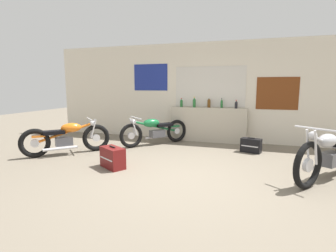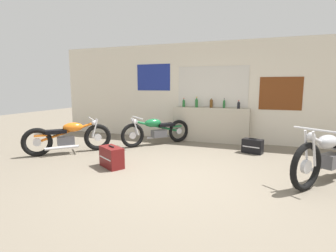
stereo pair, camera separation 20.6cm
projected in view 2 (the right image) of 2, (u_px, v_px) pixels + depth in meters
The scene contains 13 objects.
ground_plane at pixel (176, 179), 4.49m from camera, with size 24.00×24.00×0.00m, color #706656.
wall_back at pixel (214, 92), 7.41m from camera, with size 10.00×0.07×2.80m.
sill_counter at pixel (210, 125), 7.41m from camera, with size 2.14×0.28×0.97m.
bottle_leftmost at pixel (184, 103), 7.59m from camera, with size 0.08×0.08×0.26m.
bottle_left_center at pixel (197, 103), 7.43m from camera, with size 0.08×0.08×0.30m.
bottle_center at pixel (211, 103), 7.33m from camera, with size 0.09×0.09×0.29m.
bottle_right_center at pixel (224, 104), 7.23m from camera, with size 0.06×0.06×0.26m.
bottle_rightmost at pixel (239, 105), 7.01m from camera, with size 0.07×0.07×0.23m.
motorcycle_silver at pixel (329, 156), 4.29m from camera, with size 1.34×1.71×0.95m.
motorcycle_green at pixel (157, 130), 7.06m from camera, with size 1.38×1.61×0.79m.
motorcycle_orange at pixel (69, 137), 6.15m from camera, with size 1.46×1.51×0.81m.
hard_case_black at pixel (253, 146), 6.19m from camera, with size 0.51×0.34×0.36m.
hard_case_darkred at pixel (112, 157), 5.11m from camera, with size 0.61×0.52×0.43m.
Camera 2 is at (1.37, -4.07, 1.58)m, focal length 28.00 mm.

